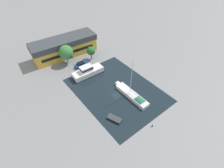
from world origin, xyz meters
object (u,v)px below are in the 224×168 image
(small_dinghy, at_px, (114,119))
(motor_cruiser, at_px, (88,72))
(warehouse_building, at_px, (64,47))
(parked_car, at_px, (81,64))
(quay_tree_by_water, at_px, (91,51))
(sailboat_moored, at_px, (132,95))
(quay_tree_near_building, at_px, (66,52))

(small_dinghy, bearing_deg, motor_cruiser, -124.43)
(warehouse_building, xyz_separation_m, parked_car, (0.70, -10.76, -2.58))
(parked_car, bearing_deg, motor_cruiser, -8.41)
(quay_tree_by_water, distance_m, sailboat_moored, 24.23)
(quay_tree_by_water, distance_m, small_dinghy, 29.68)
(quay_tree_by_water, xyz_separation_m, sailboat_moored, (-1.57, -24.01, -2.87))
(quay_tree_near_building, distance_m, sailboat_moored, 28.48)
(sailboat_moored, distance_m, motor_cruiser, 17.45)
(sailboat_moored, distance_m, small_dinghy, 9.96)
(warehouse_building, xyz_separation_m, sailboat_moored, (4.70, -33.16, -2.77))
(motor_cruiser, bearing_deg, parked_car, -4.83)
(motor_cruiser, bearing_deg, sailboat_moored, -161.62)
(quay_tree_near_building, distance_m, parked_car, 6.80)
(warehouse_building, relative_size, small_dinghy, 6.00)
(parked_car, relative_size, small_dinghy, 1.14)
(warehouse_building, distance_m, small_dinghy, 36.99)
(quay_tree_near_building, xyz_separation_m, parked_car, (2.75, -4.98, -3.73))
(quay_tree_near_building, bearing_deg, sailboat_moored, -76.17)
(small_dinghy, bearing_deg, parked_car, -123.26)
(warehouse_building, distance_m, quay_tree_by_water, 11.10)
(parked_car, bearing_deg, small_dinghy, -12.68)
(parked_car, height_order, motor_cruiser, motor_cruiser)
(quay_tree_by_water, bearing_deg, warehouse_building, 124.39)
(sailboat_moored, bearing_deg, motor_cruiser, 105.41)
(quay_tree_by_water, relative_size, parked_car, 1.07)
(quay_tree_by_water, distance_m, motor_cruiser, 9.83)
(parked_car, relative_size, sailboat_moored, 0.37)
(quay_tree_by_water, relative_size, sailboat_moored, 0.40)
(small_dinghy, bearing_deg, sailboat_moored, 178.45)
(warehouse_building, relative_size, parked_car, 5.28)
(quay_tree_near_building, relative_size, sailboat_moored, 0.55)
(sailboat_moored, height_order, motor_cruiser, sailboat_moored)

